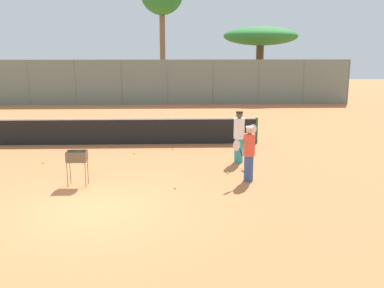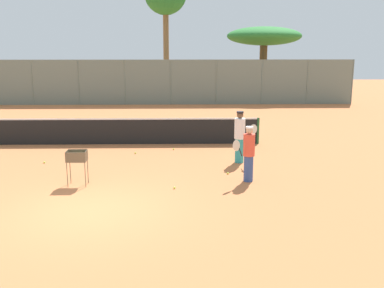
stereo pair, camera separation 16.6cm
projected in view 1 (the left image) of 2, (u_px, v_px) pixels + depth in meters
The scene contains 13 objects.
ground_plane at pixel (91, 212), 10.94m from camera, with size 80.00×80.00×0.00m, color #C67242.
tennis_net at pixel (124, 131), 18.08m from camera, with size 10.82×0.10×1.07m.
back_fence at pixel (145, 82), 29.63m from camera, with size 27.40×0.08×2.96m.
tree_0 at pixel (260, 37), 32.75m from camera, with size 5.42×5.42×5.19m.
player_white_outfit at pixel (239, 136), 15.28m from camera, with size 0.75×0.69×1.77m.
player_red_cap at pixel (249, 153), 13.20m from camera, with size 0.75×0.63×1.65m.
ball_cart at pixel (77, 159), 12.78m from camera, with size 0.56×0.41×1.02m.
tennis_ball_0 at pixel (228, 173), 14.07m from camera, with size 0.07×0.07×0.07m, color #D1E54C.
tennis_ball_1 at pixel (43, 163), 15.28m from camera, with size 0.07×0.07×0.07m, color #D1E54C.
tennis_ball_4 at pixel (134, 153), 16.62m from camera, with size 0.07×0.07×0.07m, color #D1E54C.
tennis_ball_5 at pixel (175, 188), 12.64m from camera, with size 0.07×0.07×0.07m, color #D1E54C.
tennis_ball_6 at pixel (173, 149), 17.26m from camera, with size 0.07×0.07×0.07m, color #D1E54C.
parked_car at pixel (152, 91), 32.02m from camera, with size 4.20×1.70×1.60m.
Camera 1 is at (2.12, -10.39, 4.02)m, focal length 42.00 mm.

